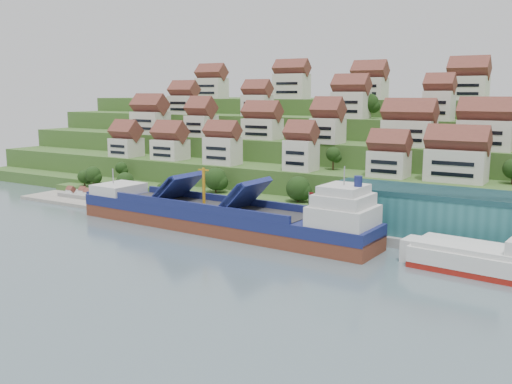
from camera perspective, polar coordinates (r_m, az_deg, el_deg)
The scene contains 11 objects.
ground at distance 138.79m, azimuth -3.29°, elevation -4.08°, with size 300.00×300.00×0.00m, color slate.
quay at distance 141.46m, azimuth 6.90°, elevation -3.41°, with size 180.00×14.00×2.20m, color gray.
pebble_beach at distance 185.43m, azimuth -15.93°, elevation -0.73°, with size 45.00×20.00×1.00m, color gray.
hillside at distance 228.42m, azimuth 11.82°, elevation 3.96°, with size 260.00×128.00×31.00m.
hillside_village at distance 187.98m, azimuth 7.01°, elevation 6.95°, with size 156.01×61.42×29.68m.
hillside_trees at distance 176.67m, azimuth 1.29°, elevation 3.92°, with size 132.44×62.02×30.26m.
warehouse at distance 132.25m, azimuth 20.00°, elevation -2.17°, with size 60.00×15.00×10.00m, color #27676B.
flagpole at distance 136.62m, azimuth 5.35°, elevation -1.37°, with size 1.28×0.16×8.00m.
beach_huts at distance 185.81m, azimuth -16.65°, elevation -0.24°, with size 14.40×3.70×2.20m.
cargo_ship at distance 138.74m, azimuth -3.12°, elevation -2.62°, with size 82.65×16.21×18.28m.
second_ship at distance 115.58m, azimuth 22.63°, elevation -6.44°, with size 29.32×13.10×8.26m.
Camera 1 is at (77.65, -110.04, 33.54)m, focal length 40.00 mm.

